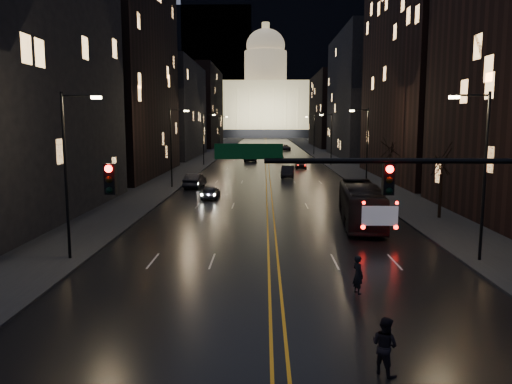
{
  "coord_description": "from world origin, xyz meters",
  "views": [
    {
      "loc": [
        -0.49,
        -16.03,
        7.42
      ],
      "look_at": [
        -0.99,
        13.3,
        3.32
      ],
      "focal_mm": 35.0,
      "sensor_mm": 36.0,
      "label": 1
    }
  ],
  "objects_px": {
    "oncoming_car_a": "(210,192)",
    "pedestrian_b": "(385,346)",
    "oncoming_car_b": "(195,181)",
    "traffic_signal": "(462,195)",
    "pedestrian_a": "(358,275)",
    "bus": "(361,205)",
    "receding_car_a": "(288,172)"
  },
  "relations": [
    {
      "from": "oncoming_car_b",
      "to": "pedestrian_b",
      "type": "bearing_deg",
      "value": 110.51
    },
    {
      "from": "oncoming_car_a",
      "to": "receding_car_a",
      "type": "bearing_deg",
      "value": -112.52
    },
    {
      "from": "pedestrian_a",
      "to": "pedestrian_b",
      "type": "distance_m",
      "value": 7.02
    },
    {
      "from": "receding_car_a",
      "to": "pedestrian_b",
      "type": "distance_m",
      "value": 53.54
    },
    {
      "from": "traffic_signal",
      "to": "pedestrian_a",
      "type": "xyz_separation_m",
      "value": [
        -2.32,
        5.0,
        -4.25
      ]
    },
    {
      "from": "oncoming_car_a",
      "to": "bus",
      "type": "bearing_deg",
      "value": 136.05
    },
    {
      "from": "oncoming_car_b",
      "to": "pedestrian_a",
      "type": "height_order",
      "value": "pedestrian_a"
    },
    {
      "from": "receding_car_a",
      "to": "traffic_signal",
      "type": "bearing_deg",
      "value": -81.69
    },
    {
      "from": "oncoming_car_a",
      "to": "pedestrian_b",
      "type": "xyz_separation_m",
      "value": [
        8.86,
        -34.23,
        0.21
      ]
    },
    {
      "from": "oncoming_car_a",
      "to": "receding_car_a",
      "type": "relative_size",
      "value": 0.81
    },
    {
      "from": "bus",
      "to": "pedestrian_b",
      "type": "xyz_separation_m",
      "value": [
        -3.45,
        -21.87,
        -0.61
      ]
    },
    {
      "from": "oncoming_car_a",
      "to": "pedestrian_b",
      "type": "height_order",
      "value": "pedestrian_b"
    },
    {
      "from": "bus",
      "to": "oncoming_car_a",
      "type": "relative_size",
      "value": 2.71
    },
    {
      "from": "receding_car_a",
      "to": "pedestrian_a",
      "type": "height_order",
      "value": "pedestrian_a"
    },
    {
      "from": "oncoming_car_a",
      "to": "pedestrian_a",
      "type": "xyz_separation_m",
      "value": [
        9.37,
        -27.23,
        0.18
      ]
    },
    {
      "from": "receding_car_a",
      "to": "oncoming_car_b",
      "type": "bearing_deg",
      "value": -131.21
    },
    {
      "from": "traffic_signal",
      "to": "pedestrian_a",
      "type": "bearing_deg",
      "value": 114.84
    },
    {
      "from": "pedestrian_a",
      "to": "pedestrian_b",
      "type": "height_order",
      "value": "pedestrian_b"
    },
    {
      "from": "oncoming_car_b",
      "to": "pedestrian_a",
      "type": "relative_size",
      "value": 2.86
    },
    {
      "from": "bus",
      "to": "pedestrian_b",
      "type": "distance_m",
      "value": 22.15
    },
    {
      "from": "traffic_signal",
      "to": "pedestrian_a",
      "type": "distance_m",
      "value": 6.96
    },
    {
      "from": "oncoming_car_a",
      "to": "pedestrian_a",
      "type": "height_order",
      "value": "pedestrian_a"
    },
    {
      "from": "receding_car_a",
      "to": "pedestrian_a",
      "type": "distance_m",
      "value": 46.55
    },
    {
      "from": "pedestrian_b",
      "to": "oncoming_car_a",
      "type": "bearing_deg",
      "value": -26.3
    },
    {
      "from": "bus",
      "to": "pedestrian_b",
      "type": "bearing_deg",
      "value": -93.76
    },
    {
      "from": "oncoming_car_a",
      "to": "oncoming_car_b",
      "type": "distance_m",
      "value": 8.92
    },
    {
      "from": "traffic_signal",
      "to": "pedestrian_a",
      "type": "height_order",
      "value": "traffic_signal"
    },
    {
      "from": "traffic_signal",
      "to": "pedestrian_b",
      "type": "xyz_separation_m",
      "value": [
        -2.82,
        -2.0,
        -4.22
      ]
    },
    {
      "from": "oncoming_car_a",
      "to": "traffic_signal",
      "type": "bearing_deg",
      "value": 111.1
    },
    {
      "from": "pedestrian_a",
      "to": "oncoming_car_b",
      "type": "bearing_deg",
      "value": -4.79
    },
    {
      "from": "bus",
      "to": "traffic_signal",
      "type": "bearing_deg",
      "value": -86.6
    },
    {
      "from": "oncoming_car_a",
      "to": "pedestrian_b",
      "type": "distance_m",
      "value": 35.36
    }
  ]
}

